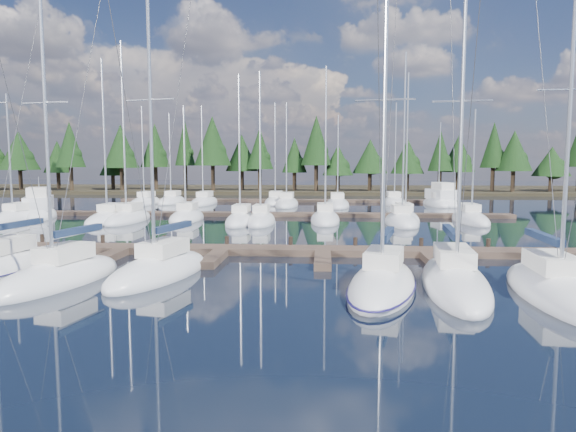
# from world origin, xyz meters

# --- Properties ---
(ground) EXTENTS (260.00, 260.00, 0.00)m
(ground) POSITION_xyz_m (0.00, 30.00, 0.00)
(ground) COLOR black
(ground) RESTS_ON ground
(far_shore) EXTENTS (220.00, 30.00, 0.60)m
(far_shore) POSITION_xyz_m (0.00, 90.00, 0.30)
(far_shore) COLOR #2B2518
(far_shore) RESTS_ON ground
(main_dock) EXTENTS (44.00, 6.13, 0.90)m
(main_dock) POSITION_xyz_m (0.00, 17.36, 0.20)
(main_dock) COLOR #4E3D31
(main_dock) RESTS_ON ground
(back_docks) EXTENTS (50.00, 21.80, 0.40)m
(back_docks) POSITION_xyz_m (0.00, 49.58, 0.20)
(back_docks) COLOR #4E3D31
(back_docks) RESTS_ON ground
(front_sailboat_2) EXTENTS (4.15, 8.41, 14.56)m
(front_sailboat_2) POSITION_xyz_m (-5.89, 9.63, 0.30)
(front_sailboat_2) COLOR silver
(front_sailboat_2) RESTS_ON ground
(front_sailboat_3) EXTENTS (4.48, 8.48, 15.10)m
(front_sailboat_3) POSITION_xyz_m (-1.82, 11.31, 0.30)
(front_sailboat_3) COLOR silver
(front_sailboat_3) RESTS_ON ground
(front_sailboat_4) EXTENTS (4.65, 9.01, 14.49)m
(front_sailboat_4) POSITION_xyz_m (8.57, 9.34, 0.29)
(front_sailboat_4) COLOR silver
(front_sailboat_4) RESTS_ON ground
(front_sailboat_5) EXTENTS (3.82, 10.27, 14.50)m
(front_sailboat_5) POSITION_xyz_m (11.77, 10.06, 0.29)
(front_sailboat_5) COLOR silver
(front_sailboat_5) RESTS_ON ground
(front_sailboat_6) EXTENTS (3.36, 9.58, 14.93)m
(front_sailboat_6) POSITION_xyz_m (15.43, 8.67, 0.29)
(front_sailboat_6) COLOR silver
(front_sailboat_6) RESTS_ON ground
(back_sailboat_rows) EXTENTS (46.70, 31.60, 17.28)m
(back_sailboat_rows) POSITION_xyz_m (-0.25, 44.95, 0.27)
(back_sailboat_rows) COLOR silver
(back_sailboat_rows) RESTS_ON ground
(motor_yacht_left) EXTENTS (7.17, 10.40, 4.97)m
(motor_yacht_left) POSITION_xyz_m (-22.97, 37.84, 0.54)
(motor_yacht_left) COLOR silver
(motor_yacht_left) RESTS_ON ground
(motor_yacht_right) EXTENTS (4.90, 10.25, 4.93)m
(motor_yacht_right) POSITION_xyz_m (21.46, 55.85, 0.53)
(motor_yacht_right) COLOR silver
(motor_yacht_right) RESTS_ON ground
(tree_line) EXTENTS (186.62, 11.32, 13.80)m
(tree_line) POSITION_xyz_m (-3.38, 80.21, 7.40)
(tree_line) COLOR black
(tree_line) RESTS_ON far_shore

